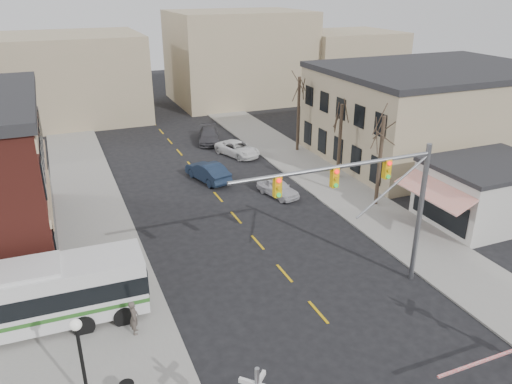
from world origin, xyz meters
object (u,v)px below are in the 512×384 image
traffic_signal_mast (376,193)px  car_a (278,188)px  transit_bus (8,301)px  car_d (209,136)px  pedestrian_near (134,317)px  pedestrian_far (113,282)px  street_lamp (79,345)px  car_c (238,149)px  car_b (208,172)px

traffic_signal_mast → car_a: traffic_signal_mast is taller
transit_bus → car_d: transit_bus is taller
transit_bus → car_a: bearing=28.8°
traffic_signal_mast → car_d: traffic_signal_mast is taller
transit_bus → car_a: transit_bus is taller
transit_bus → car_a: size_ratio=3.26×
pedestrian_near → pedestrian_far: 3.40m
street_lamp → car_a: street_lamp is taller
transit_bus → car_c: transit_bus is taller
car_a → pedestrian_near: pedestrian_near is taller
car_d → street_lamp: bearing=-98.6°
traffic_signal_mast → pedestrian_far: traffic_signal_mast is taller
transit_bus → car_b: transit_bus is taller
traffic_signal_mast → car_a: size_ratio=2.83×
transit_bus → pedestrian_near: (5.35, -2.37, -0.84)m
traffic_signal_mast → car_c: size_ratio=2.25×
car_d → pedestrian_near: 30.96m
transit_bus → car_c: bearing=47.0°
car_c → pedestrian_near: pedestrian_near is taller
car_b → car_a: bearing=113.7°
street_lamp → pedestrian_near: size_ratio=2.34×
transit_bus → car_c: 28.30m
car_a → car_b: (-4.10, 5.20, 0.14)m
pedestrian_far → traffic_signal_mast: bearing=-79.1°
street_lamp → transit_bus: bearing=115.2°
car_d → pedestrian_near: pedestrian_near is taller
transit_bus → traffic_signal_mast: 18.48m
car_c → pedestrian_far: (-14.43, -19.70, 0.40)m
transit_bus → street_lamp: 6.84m
car_c → traffic_signal_mast: bearing=-114.2°
pedestrian_far → car_c: bearing=-6.4°
traffic_signal_mast → pedestrian_far: size_ratio=5.72×
pedestrian_far → pedestrian_near: bearing=-141.5°
car_b → car_d: (3.39, 10.40, -0.08)m
street_lamp → car_a: size_ratio=1.05×
car_b → pedestrian_near: size_ratio=2.81×
transit_bus → car_b: (14.62, 15.48, -1.03)m
pedestrian_near → car_d: bearing=-13.5°
street_lamp → car_d: street_lamp is taller
traffic_signal_mast → pedestrian_near: (-12.36, 1.07, -4.80)m
car_a → pedestrian_far: bearing=-161.7°
car_a → car_c: bearing=71.4°
traffic_signal_mast → car_d: (0.29, 29.32, -5.06)m
traffic_signal_mast → street_lamp: 15.33m
car_d → pedestrian_far: (-13.16, -24.90, 0.36)m
pedestrian_near → pedestrian_far: bearing=19.2°
street_lamp → pedestrian_near: bearing=56.3°
street_lamp → car_c: bearing=58.5°
traffic_signal_mast → pedestrian_near: bearing=175.0°
street_lamp → car_b: 24.67m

